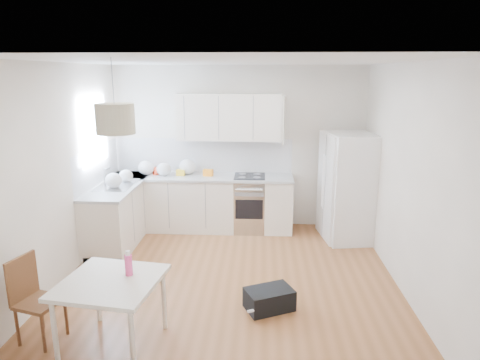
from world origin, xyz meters
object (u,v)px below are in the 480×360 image
Objects in this scene: refrigerator at (349,187)px; dining_chair at (40,300)px; gym_bag at (269,299)px; dining_table at (111,287)px.

refrigerator reaches higher than dining_chair.
refrigerator is 3.30× the size of gym_bag.
dining_chair is 1.69× the size of gym_bag.
dining_table is 1.15× the size of dining_chair.
refrigerator is at bearing 35.51° from gym_bag.
dining_table is 1.95× the size of gym_bag.
refrigerator is 2.63m from gym_bag.
dining_chair is at bearing -148.24° from refrigerator.
gym_bag is (-1.26, -2.19, -0.73)m from refrigerator.
gym_bag is at bearing 32.92° from dining_chair.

